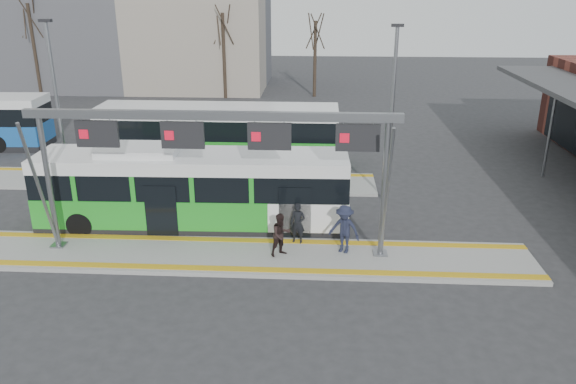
# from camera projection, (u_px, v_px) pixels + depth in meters

# --- Properties ---
(ground) EXTENTS (120.00, 120.00, 0.00)m
(ground) POSITION_uv_depth(u_px,v_px,m) (229.00, 257.00, 20.49)
(ground) COLOR #2D2D30
(ground) RESTS_ON ground
(platform_main) EXTENTS (22.00, 3.00, 0.15)m
(platform_main) POSITION_uv_depth(u_px,v_px,m) (229.00, 256.00, 20.47)
(platform_main) COLOR gray
(platform_main) RESTS_ON ground
(platform_second) EXTENTS (20.00, 3.00, 0.15)m
(platform_second) POSITION_uv_depth(u_px,v_px,m) (175.00, 181.00, 28.16)
(platform_second) COLOR gray
(platform_second) RESTS_ON ground
(tactile_main) EXTENTS (22.00, 2.65, 0.02)m
(tactile_main) POSITION_uv_depth(u_px,v_px,m) (229.00, 253.00, 20.44)
(tactile_main) COLOR #C38F16
(tactile_main) RESTS_ON platform_main
(tactile_second) EXTENTS (20.00, 0.35, 0.02)m
(tactile_second) POSITION_uv_depth(u_px,v_px,m) (180.00, 172.00, 29.21)
(tactile_second) COLOR #C38F16
(tactile_second) RESTS_ON platform_second
(gantry) EXTENTS (13.00, 1.68, 5.20)m
(gantry) POSITION_uv_depth(u_px,v_px,m) (216.00, 142.00, 19.24)
(gantry) COLOR slate
(gantry) RESTS_ON platform_main
(hero_bus) EXTENTS (12.41, 2.90, 3.40)m
(hero_bus) POSITION_uv_depth(u_px,v_px,m) (193.00, 191.00, 22.59)
(hero_bus) COLOR black
(hero_bus) RESTS_ON ground
(bg_bus_green) EXTENTS (12.91, 2.77, 3.23)m
(bg_bus_green) POSITION_uv_depth(u_px,v_px,m) (218.00, 136.00, 30.50)
(bg_bus_green) COLOR black
(bg_bus_green) RESTS_ON ground
(passenger_a) EXTENTS (0.63, 0.47, 1.57)m
(passenger_a) POSITION_uv_depth(u_px,v_px,m) (298.00, 223.00, 21.06)
(passenger_a) COLOR black
(passenger_a) RESTS_ON platform_main
(passenger_b) EXTENTS (0.98, 0.94, 1.60)m
(passenger_b) POSITION_uv_depth(u_px,v_px,m) (281.00, 235.00, 20.08)
(passenger_b) COLOR black
(passenger_b) RESTS_ON platform_main
(passenger_c) EXTENTS (1.35, 1.10, 1.82)m
(passenger_c) POSITION_uv_depth(u_px,v_px,m) (344.00, 229.00, 20.28)
(passenger_c) COLOR #1C2033
(passenger_c) RESTS_ON platform_main
(tree_left) EXTENTS (1.40, 1.40, 8.03)m
(tree_left) POSITION_uv_depth(u_px,v_px,m) (223.00, 25.00, 46.55)
(tree_left) COLOR #382B21
(tree_left) RESTS_ON ground
(tree_mid) EXTENTS (1.40, 1.40, 7.26)m
(tree_mid) POSITION_uv_depth(u_px,v_px,m) (315.00, 32.00, 47.46)
(tree_mid) COLOR #382B21
(tree_mid) RESTS_ON ground
(tree_far) EXTENTS (1.40, 1.40, 8.84)m
(tree_far) POSITION_uv_depth(u_px,v_px,m) (29.00, 17.00, 47.27)
(tree_far) COLOR #382B21
(tree_far) RESTS_ON ground
(lamp_west) EXTENTS (0.50, 0.25, 8.03)m
(lamp_west) POSITION_uv_depth(u_px,v_px,m) (58.00, 111.00, 24.04)
(lamp_west) COLOR slate
(lamp_west) RESTS_ON ground
(lamp_east) EXTENTS (0.50, 0.25, 7.84)m
(lamp_east) POSITION_uv_depth(u_px,v_px,m) (392.00, 113.00, 24.14)
(lamp_east) COLOR slate
(lamp_east) RESTS_ON ground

